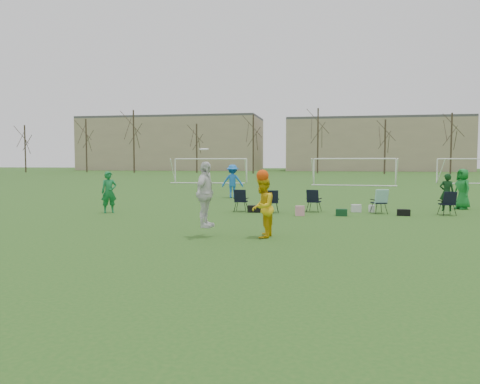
% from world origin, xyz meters
% --- Properties ---
extents(ground, '(260.00, 260.00, 0.00)m').
position_xyz_m(ground, '(0.00, 0.00, 0.00)').
color(ground, '#24551A').
rests_on(ground, ground).
extents(fielder_green_near, '(0.77, 0.72, 1.77)m').
position_xyz_m(fielder_green_near, '(-7.58, 6.50, 0.88)').
color(fielder_green_near, '#137034').
rests_on(fielder_green_near, ground).
extents(fielder_blue, '(1.36, 0.88, 1.98)m').
position_xyz_m(fielder_blue, '(-4.02, 15.45, 0.99)').
color(fielder_blue, blue).
rests_on(fielder_blue, ground).
extents(fielder_green_far, '(0.91, 1.07, 1.85)m').
position_xyz_m(fielder_green_far, '(7.64, 10.87, 0.93)').
color(fielder_green_far, '#147227').
rests_on(fielder_green_far, ground).
extents(center_contest, '(2.31, 1.21, 2.58)m').
position_xyz_m(center_contest, '(-1.11, 1.21, 1.08)').
color(center_contest, white).
rests_on(center_contest, ground).
extents(sideline_setup, '(9.18, 2.24, 1.70)m').
position_xyz_m(sideline_setup, '(2.31, 8.21, 0.51)').
color(sideline_setup, '#0D3314').
rests_on(sideline_setup, ground).
extents(goal_left, '(7.39, 0.76, 2.46)m').
position_xyz_m(goal_left, '(-10.00, 34.00, 1.92)').
color(goal_left, white).
rests_on(goal_left, ground).
extents(goal_mid, '(7.40, 0.63, 2.46)m').
position_xyz_m(goal_mid, '(4.00, 32.00, 1.92)').
color(goal_mid, white).
rests_on(goal_mid, ground).
extents(goal_right, '(7.35, 1.14, 2.46)m').
position_xyz_m(goal_right, '(16.00, 38.00, 1.92)').
color(goal_right, white).
rests_on(goal_right, ground).
extents(tree_line, '(110.28, 3.28, 11.40)m').
position_xyz_m(tree_line, '(0.24, 69.85, 5.09)').
color(tree_line, '#382B21').
rests_on(tree_line, ground).
extents(building_row, '(126.00, 16.00, 13.00)m').
position_xyz_m(building_row, '(6.73, 96.00, 5.99)').
color(building_row, tan).
rests_on(building_row, ground).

